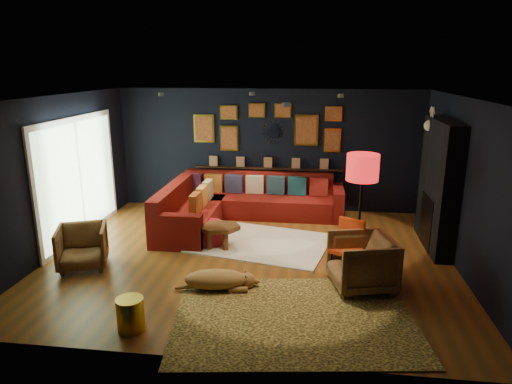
# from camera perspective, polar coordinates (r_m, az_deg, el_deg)

# --- Properties ---
(floor) EXTENTS (6.50, 6.50, 0.00)m
(floor) POSITION_cam_1_polar(r_m,az_deg,el_deg) (7.62, -0.68, -8.15)
(floor) COLOR brown
(floor) RESTS_ON ground
(room_walls) EXTENTS (6.50, 6.50, 6.50)m
(room_walls) POSITION_cam_1_polar(r_m,az_deg,el_deg) (7.13, -0.72, 3.66)
(room_walls) COLOR black
(room_walls) RESTS_ON ground
(sectional) EXTENTS (3.41, 2.69, 0.86)m
(sectional) POSITION_cam_1_polar(r_m,az_deg,el_deg) (9.28, -2.86, -1.67)
(sectional) COLOR maroon
(sectional) RESTS_ON ground
(ledge) EXTENTS (3.20, 0.12, 0.04)m
(ledge) POSITION_cam_1_polar(r_m,az_deg,el_deg) (9.87, 1.50, 2.99)
(ledge) COLOR black
(ledge) RESTS_ON room_walls
(gallery_wall) EXTENTS (3.15, 0.04, 1.02)m
(gallery_wall) POSITION_cam_1_polar(r_m,az_deg,el_deg) (9.76, 1.49, 8.14)
(gallery_wall) COLOR gold
(gallery_wall) RESTS_ON room_walls
(sunburst_mirror) EXTENTS (0.47, 0.16, 0.47)m
(sunburst_mirror) POSITION_cam_1_polar(r_m,az_deg,el_deg) (9.76, 2.15, 7.50)
(sunburst_mirror) COLOR silver
(sunburst_mirror) RESTS_ON room_walls
(fireplace) EXTENTS (0.31, 1.60, 2.20)m
(fireplace) POSITION_cam_1_polar(r_m,az_deg,el_deg) (8.34, 21.79, 0.24)
(fireplace) COLOR black
(fireplace) RESTS_ON ground
(deer_head) EXTENTS (0.50, 0.28, 0.45)m
(deer_head) POSITION_cam_1_polar(r_m,az_deg,el_deg) (8.64, 21.99, 7.70)
(deer_head) COLOR white
(deer_head) RESTS_ON fireplace
(sliding_door) EXTENTS (0.06, 2.80, 2.20)m
(sliding_door) POSITION_cam_1_polar(r_m,az_deg,el_deg) (8.83, -21.26, 1.62)
(sliding_door) COLOR white
(sliding_door) RESTS_ON ground
(ceiling_spots) EXTENTS (3.30, 2.50, 0.06)m
(ceiling_spots) POSITION_cam_1_polar(r_m,az_deg,el_deg) (7.79, 0.11, 11.84)
(ceiling_spots) COLOR black
(ceiling_spots) RESTS_ON room_walls
(shag_rug) EXTENTS (2.64, 2.16, 0.03)m
(shag_rug) POSITION_cam_1_polar(r_m,az_deg,el_deg) (8.16, 0.55, -6.37)
(shag_rug) COLOR white
(shag_rug) RESTS_ON ground
(leopard_rug) EXTENTS (3.24, 2.51, 0.02)m
(leopard_rug) POSITION_cam_1_polar(r_m,az_deg,el_deg) (5.95, 4.71, -15.36)
(leopard_rug) COLOR #D3AE52
(leopard_rug) RESTS_ON ground
(coffee_table) EXTENTS (0.87, 0.72, 0.38)m
(coffee_table) POSITION_cam_1_polar(r_m,az_deg,el_deg) (7.89, -4.67, -4.71)
(coffee_table) COLOR brown
(coffee_table) RESTS_ON shag_rug
(pouf) EXTENTS (0.56, 0.56, 0.37)m
(pouf) POSITION_cam_1_polar(r_m,az_deg,el_deg) (8.11, -6.07, -5.09)
(pouf) COLOR maroon
(pouf) RESTS_ON shag_rug
(armchair_left) EXTENTS (0.91, 0.88, 0.74)m
(armchair_left) POSITION_cam_1_polar(r_m,az_deg,el_deg) (7.63, -20.91, -6.19)
(armchair_left) COLOR #BB7B45
(armchair_left) RESTS_ON ground
(armchair_right) EXTENTS (0.94, 0.98, 0.85)m
(armchair_right) POSITION_cam_1_polar(r_m,az_deg,el_deg) (6.65, 13.09, -8.27)
(armchair_right) COLOR #BB7B45
(armchair_right) RESTS_ON ground
(gold_stool) EXTENTS (0.33, 0.33, 0.41)m
(gold_stool) POSITION_cam_1_polar(r_m,az_deg,el_deg) (5.81, -15.42, -14.53)
(gold_stool) COLOR gold
(gold_stool) RESTS_ON ground
(orange_chair) EXTENTS (0.55, 0.55, 0.86)m
(orange_chair) POSITION_cam_1_polar(r_m,az_deg,el_deg) (6.97, 11.45, -6.29)
(orange_chair) COLOR black
(orange_chair) RESTS_ON ground
(floor_lamp) EXTENTS (0.49, 0.49, 1.79)m
(floor_lamp) POSITION_cam_1_polar(r_m,az_deg,el_deg) (7.07, 13.16, 2.45)
(floor_lamp) COLOR black
(floor_lamp) RESTS_ON ground
(dog) EXTENTS (1.28, 0.77, 0.38)m
(dog) POSITION_cam_1_polar(r_m,az_deg,el_deg) (6.54, -5.07, -10.40)
(dog) COLOR #A98448
(dog) RESTS_ON leopard_rug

